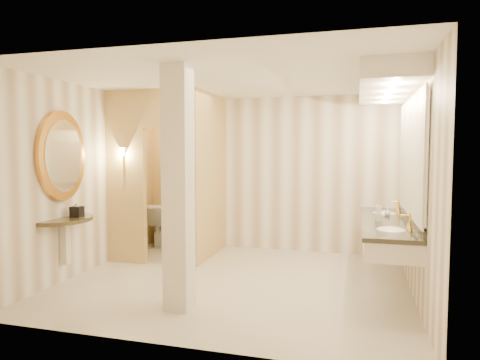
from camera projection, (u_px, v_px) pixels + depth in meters
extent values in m
plane|color=beige|center=(235.00, 281.00, 5.80)|extent=(4.50, 4.50, 0.00)
plane|color=white|center=(235.00, 80.00, 5.61)|extent=(4.50, 4.50, 0.00)
cube|color=white|center=(266.00, 174.00, 7.62)|extent=(4.50, 0.02, 2.70)
cube|color=white|center=(173.00, 198.00, 3.78)|extent=(4.50, 0.02, 2.70)
cube|color=white|center=(89.00, 179.00, 6.30)|extent=(0.02, 4.00, 2.70)
cube|color=white|center=(416.00, 186.00, 5.11)|extent=(0.02, 4.00, 2.70)
cube|color=#EBCE7B|center=(210.00, 176.00, 7.12)|extent=(0.10, 1.50, 2.70)
cube|color=#EBCE7B|center=(126.00, 177.00, 6.69)|extent=(0.65, 0.10, 2.70)
cube|color=#EBCE7B|center=(168.00, 109.00, 6.43)|extent=(0.80, 0.10, 0.60)
cube|color=silver|center=(191.00, 196.00, 6.81)|extent=(0.41, 0.74, 2.10)
cylinder|color=gold|center=(124.00, 165.00, 6.61)|extent=(0.03, 0.03, 0.30)
cone|color=silver|center=(123.00, 152.00, 6.60)|extent=(0.14, 0.14, 0.14)
cube|color=silver|center=(387.00, 231.00, 5.50)|extent=(0.60, 2.44, 0.24)
cube|color=black|center=(387.00, 222.00, 5.49)|extent=(0.64, 2.48, 0.05)
cube|color=black|center=(410.00, 218.00, 5.42)|extent=(0.03, 2.44, 0.10)
ellipsoid|color=white|center=(391.00, 233.00, 4.86)|extent=(0.40, 0.44, 0.15)
cylinder|color=gold|center=(410.00, 223.00, 4.80)|extent=(0.03, 0.03, 0.22)
ellipsoid|color=white|center=(384.00, 216.00, 6.13)|extent=(0.40, 0.44, 0.15)
cylinder|color=gold|center=(399.00, 208.00, 6.07)|extent=(0.03, 0.03, 0.22)
cube|color=white|center=(412.00, 156.00, 5.36)|extent=(0.03, 2.44, 1.40)
cube|color=silver|center=(390.00, 85.00, 5.37)|extent=(0.75, 2.64, 0.22)
cylinder|color=black|center=(62.00, 219.00, 5.71)|extent=(0.91, 0.91, 0.05)
cube|color=silver|center=(65.00, 242.00, 5.72)|extent=(0.10, 0.10, 0.60)
cylinder|color=gold|center=(62.00, 156.00, 5.65)|extent=(0.07, 0.91, 0.91)
cylinder|color=white|center=(64.00, 156.00, 5.64)|extent=(0.02, 0.73, 0.73)
cube|color=silver|center=(178.00, 189.00, 4.72)|extent=(0.28, 0.28, 2.70)
cube|color=black|center=(77.00, 212.00, 5.76)|extent=(0.15, 0.15, 0.14)
imported|color=white|center=(161.00, 224.00, 7.96)|extent=(0.58, 0.84, 0.79)
imported|color=beige|center=(378.00, 215.00, 5.42)|extent=(0.08, 0.08, 0.15)
imported|color=silver|center=(387.00, 212.00, 5.84)|extent=(0.11, 0.11, 0.11)
imported|color=#C6B28C|center=(378.00, 210.00, 5.55)|extent=(0.10, 0.10, 0.24)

